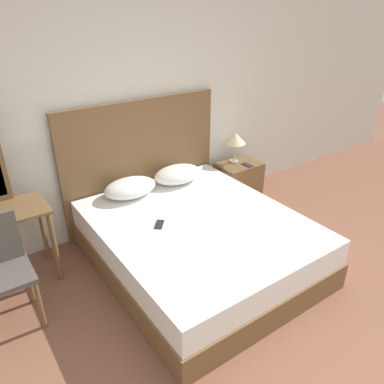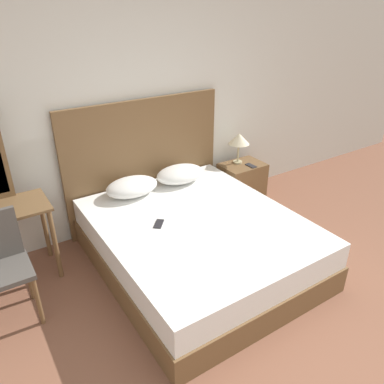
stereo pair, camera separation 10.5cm
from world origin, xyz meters
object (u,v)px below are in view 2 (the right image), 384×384
at_px(phone_on_bed, 159,224).
at_px(table_lamp, 239,139).
at_px(bed, 198,243).
at_px(phone_on_nightstand, 251,166).
at_px(nightstand, 242,182).

bearing_deg(phone_on_bed, table_lamp, 25.94).
xyz_separation_m(bed, phone_on_nightstand, (1.27, 0.71, 0.26)).
relative_size(bed, table_lamp, 5.44).
relative_size(phone_on_bed, phone_on_nightstand, 1.05).
bearing_deg(nightstand, phone_on_nightstand, -63.61).
bearing_deg(table_lamp, nightstand, -74.75).
bearing_deg(phone_on_bed, phone_on_nightstand, 19.61).
relative_size(bed, nightstand, 3.89).
bearing_deg(phone_on_nightstand, table_lamp, 111.64).
relative_size(bed, phone_on_nightstand, 13.87).
distance_m(phone_on_bed, phone_on_nightstand, 1.72).
bearing_deg(bed, table_lamp, 36.44).
xyz_separation_m(bed, phone_on_bed, (-0.35, 0.13, 0.26)).
height_order(nightstand, table_lamp, table_lamp).
distance_m(bed, phone_on_bed, 0.45).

